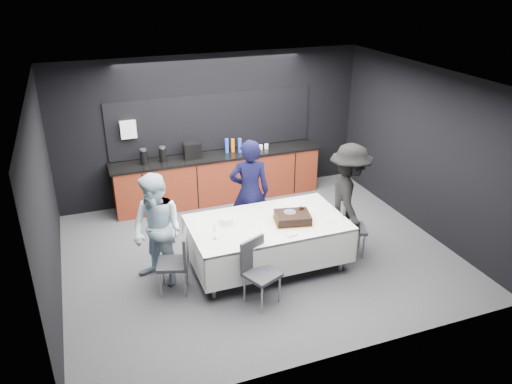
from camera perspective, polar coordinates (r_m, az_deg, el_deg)
ground at (r=8.14m, az=0.25°, el=-7.01°), size 6.00×6.00×0.00m
room_shell at (r=7.34m, az=0.27°, el=5.44°), size 6.04×5.04×2.82m
kitchenette at (r=9.77m, az=-4.42°, el=2.11°), size 4.10×0.64×2.05m
party_table at (r=7.50m, az=1.34°, el=-4.34°), size 2.32×1.32×0.78m
cake_assembly at (r=7.42m, az=4.20°, el=-2.93°), size 0.62×0.55×0.17m
plate_stack at (r=7.36m, az=-3.40°, el=-3.27°), size 0.20×0.20×0.10m
loose_plate_near at (r=7.08m, az=-0.30°, el=-4.85°), size 0.22×0.22×0.01m
loose_plate_right_a at (r=7.78m, az=6.61°, el=-2.17°), size 0.21×0.21×0.01m
loose_plate_right_b at (r=7.55m, az=8.38°, el=-3.14°), size 0.21×0.21×0.01m
loose_plate_far at (r=7.91m, az=1.08°, el=-1.53°), size 0.19×0.19×0.01m
fork_pile at (r=7.08m, az=4.12°, el=-4.85°), size 0.17×0.12×0.02m
champagne_flute at (r=6.93m, az=-4.79°, el=-4.21°), size 0.06×0.06×0.22m
chair_left at (r=7.09m, az=-8.88°, el=-7.49°), size 0.52×0.52×0.92m
chair_right at (r=8.02m, az=10.43°, el=-3.57°), size 0.54×0.54×0.92m
chair_near at (r=6.82m, az=0.21°, el=-8.56°), size 0.55×0.55×0.92m
person_center at (r=8.08m, az=-0.73°, el=-0.05°), size 0.73×0.57×1.80m
person_left at (r=7.18m, az=-11.20°, el=-4.40°), size 1.01×1.04×1.69m
person_right at (r=8.03m, az=10.52°, el=-0.70°), size 0.98×1.30×1.79m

